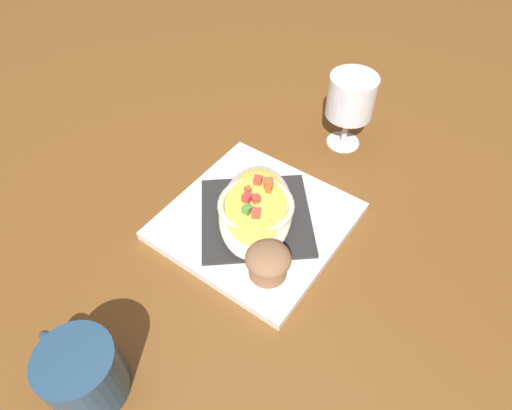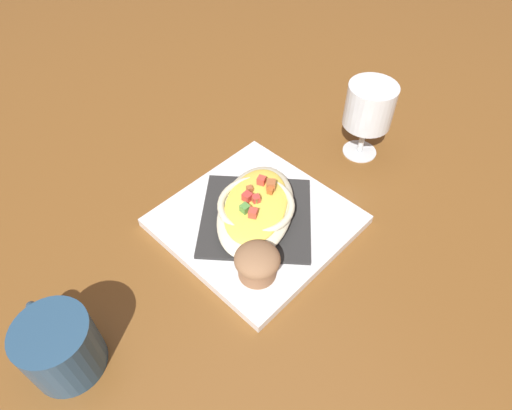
{
  "view_description": "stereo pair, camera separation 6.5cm",
  "coord_description": "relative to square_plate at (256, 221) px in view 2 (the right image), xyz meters",
  "views": [
    {
      "loc": [
        0.32,
        0.3,
        0.54
      ],
      "look_at": [
        0.0,
        0.0,
        0.05
      ],
      "focal_mm": 31.27,
      "sensor_mm": 36.0,
      "label": 1
    },
    {
      "loc": [
        0.28,
        0.35,
        0.54
      ],
      "look_at": [
        0.0,
        0.0,
        0.05
      ],
      "focal_mm": 31.27,
      "sensor_mm": 36.0,
      "label": 2
    }
  ],
  "objects": [
    {
      "name": "ground_plane",
      "position": [
        0.0,
        0.0,
        -0.01
      ],
      "size": [
        2.6,
        2.6,
        0.0
      ],
      "primitive_type": "plane",
      "color": "brown"
    },
    {
      "name": "square_plate",
      "position": [
        0.0,
        0.0,
        0.0
      ],
      "size": [
        0.29,
        0.29,
        0.02
      ],
      "primitive_type": "cube",
      "rotation": [
        0.0,
        0.0,
        0.13
      ],
      "color": "white",
      "rests_on": "ground_plane"
    },
    {
      "name": "folded_napkin",
      "position": [
        0.0,
        0.0,
        0.01
      ],
      "size": [
        0.23,
        0.23,
        0.01
      ],
      "primitive_type": "cube",
      "rotation": [
        0.0,
        0.0,
        0.83
      ],
      "color": "#2B2C2B",
      "rests_on": "square_plate"
    },
    {
      "name": "gratin_dish",
      "position": [
        -0.0,
        -0.0,
        0.03
      ],
      "size": [
        0.22,
        0.2,
        0.05
      ],
      "color": "beige",
      "rests_on": "folded_napkin"
    },
    {
      "name": "muffin",
      "position": [
        0.06,
        0.08,
        0.03
      ],
      "size": [
        0.06,
        0.06,
        0.05
      ],
      "color": "#916443",
      "rests_on": "square_plate"
    },
    {
      "name": "coffee_mug",
      "position": [
        0.32,
        0.03,
        0.03
      ],
      "size": [
        0.09,
        0.12,
        0.09
      ],
      "color": "navy",
      "rests_on": "ground_plane"
    },
    {
      "name": "stemmed_glass",
      "position": [
        -0.25,
        -0.02,
        0.09
      ],
      "size": [
        0.08,
        0.08,
        0.14
      ],
      "color": "white",
      "rests_on": "ground_plane"
    }
  ]
}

